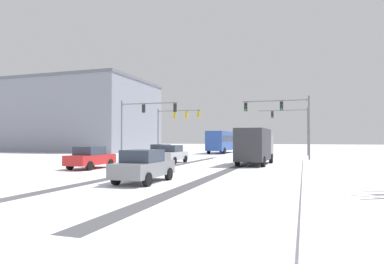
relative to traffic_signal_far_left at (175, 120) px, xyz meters
name	(u,v)px	position (x,y,z in m)	size (l,w,h in m)	color
wheel_track_left_lane	(227,171)	(11.93, -20.91, -4.80)	(0.79, 32.85, 0.01)	#4C4C51
wheel_track_right_lane	(159,169)	(6.86, -20.91, -4.80)	(0.77, 32.85, 0.01)	#4C4C51
sidewalk_kerb_right	(339,176)	(18.81, -22.40, -4.74)	(4.00, 32.85, 0.12)	white
traffic_signal_far_left	(175,120)	(0.00, 0.00, 0.00)	(6.39, 0.44, 6.50)	slate
traffic_signal_near_left	(141,117)	(-0.20, -9.85, -0.13)	(6.74, 0.67, 6.50)	slate
traffic_signal_far_right	(293,122)	(15.56, 3.98, -0.34)	(6.67, 0.43, 6.50)	slate
traffic_signal_near_right	(285,114)	(15.09, -8.04, -0.13)	(6.70, 0.48, 6.50)	slate
car_dark_green_lead	(161,152)	(2.42, -10.26, -3.98)	(1.86, 4.11, 1.62)	#194C2D
car_silver_second	(171,154)	(5.54, -15.09, -3.98)	(1.96, 4.16, 1.62)	#B7BABF
car_red_third	(91,158)	(2.15, -22.47, -3.98)	(1.87, 4.12, 1.62)	red
car_grey_fourth	(144,166)	(9.36, -28.37, -3.98)	(1.84, 4.10, 1.62)	slate
bus_oncoming	(223,140)	(4.69, 8.83, -2.81)	(2.82, 11.04, 3.38)	#284793
box_truck_delivery	(255,145)	(12.98, -14.58, -3.17)	(2.50, 7.47, 3.02)	slate
office_building_far_left_block	(71,117)	(-25.24, 10.39, 1.69)	(29.52, 19.10, 12.96)	gray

